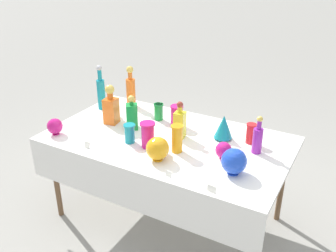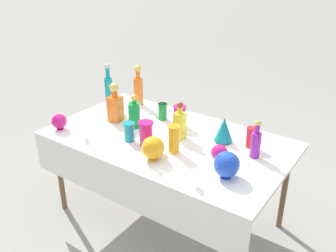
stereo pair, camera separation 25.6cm
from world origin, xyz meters
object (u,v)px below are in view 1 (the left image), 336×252
object	(u,v)px
round_bowl_3	(55,126)
cardboard_box_behind_left	(172,137)
slender_vase_2	(251,133)
round_bowl_1	(234,161)
round_bowl_2	(158,149)
square_decanter_0	(180,123)
tall_bottle_1	(131,89)
tall_bottle_0	(101,91)
slender_vase_3	(148,134)
tall_bottle_2	(258,138)
square_decanter_1	(132,115)
square_decanter_2	(111,107)
slender_vase_5	(130,133)
fluted_vase_0	(224,127)
slender_vase_1	(177,115)
slender_vase_4	(177,138)
round_bowl_0	(224,150)
slender_vase_0	(159,111)

from	to	relation	value
round_bowl_3	cardboard_box_behind_left	world-z (taller)	round_bowl_3
slender_vase_2	round_bowl_1	size ratio (longest dim) A/B	0.87
round_bowl_2	square_decanter_0	bearing A→B (deg)	93.79
tall_bottle_1	cardboard_box_behind_left	world-z (taller)	tall_bottle_1
tall_bottle_0	slender_vase_2	xyz separation A→B (m)	(1.37, 0.02, -0.08)
slender_vase_3	round_bowl_2	distance (m)	0.20
tall_bottle_2	square_decanter_1	xyz separation A→B (m)	(-0.99, -0.10, 0.01)
square_decanter_2	slender_vase_2	bearing A→B (deg)	11.26
slender_vase_3	slender_vase_5	size ratio (longest dim) A/B	1.32
tall_bottle_2	slender_vase_5	distance (m)	0.93
slender_vase_3	fluted_vase_0	xyz separation A→B (m)	(0.43, 0.39, -0.00)
slender_vase_5	round_bowl_1	world-z (taller)	round_bowl_1
tall_bottle_1	fluted_vase_0	world-z (taller)	tall_bottle_1
slender_vase_1	slender_vase_4	world-z (taller)	slender_vase_4
slender_vase_3	round_bowl_0	bearing A→B (deg)	11.81
slender_vase_4	fluted_vase_0	size ratio (longest dim) A/B	1.06
square_decanter_1	slender_vase_3	world-z (taller)	square_decanter_1
square_decanter_1	slender_vase_5	world-z (taller)	square_decanter_1
cardboard_box_behind_left	round_bowl_3	bearing A→B (deg)	-101.09
slender_vase_3	round_bowl_0	xyz separation A→B (m)	(0.54, 0.11, -0.04)
round_bowl_0	round_bowl_2	xyz separation A→B (m)	(-0.39, -0.24, 0.02)
slender_vase_2	slender_vase_5	world-z (taller)	slender_vase_2
slender_vase_3	round_bowl_1	size ratio (longest dim) A/B	1.10
round_bowl_0	round_bowl_2	bearing A→B (deg)	-148.45
tall_bottle_1	slender_vase_0	bearing A→B (deg)	-21.10
tall_bottle_0	slender_vase_4	size ratio (longest dim) A/B	1.97
round_bowl_1	cardboard_box_behind_left	bearing A→B (deg)	132.08
slender_vase_1	slender_vase_5	bearing A→B (deg)	-111.50
tall_bottle_0	slender_vase_0	size ratio (longest dim) A/B	2.84
tall_bottle_1	square_decanter_0	world-z (taller)	tall_bottle_1
square_decanter_1	slender_vase_4	distance (m)	0.51
cardboard_box_behind_left	square_decanter_2	bearing A→B (deg)	-90.89
tall_bottle_2	square_decanter_0	bearing A→B (deg)	-174.35
tall_bottle_2	fluted_vase_0	distance (m)	0.30
cardboard_box_behind_left	slender_vase_3	bearing A→B (deg)	-69.15
round_bowl_0	fluted_vase_0	bearing A→B (deg)	111.86
square_decanter_2	slender_vase_5	distance (m)	0.39
round_bowl_3	cardboard_box_behind_left	xyz separation A→B (m)	(0.27, 1.40, -0.65)
square_decanter_2	round_bowl_3	distance (m)	0.47
slender_vase_2	slender_vase_5	bearing A→B (deg)	-151.30
tall_bottle_1	slender_vase_5	world-z (taller)	tall_bottle_1
tall_bottle_0	slender_vase_0	xyz separation A→B (m)	(0.57, 0.04, -0.09)
slender_vase_4	cardboard_box_behind_left	size ratio (longest dim) A/B	0.39
slender_vase_5	tall_bottle_0	bearing A→B (deg)	144.74
tall_bottle_2	slender_vase_2	xyz separation A→B (m)	(-0.08, 0.12, -0.03)
square_decanter_1	square_decanter_2	size ratio (longest dim) A/B	0.85
slender_vase_5	round_bowl_1	size ratio (longest dim) A/B	0.83
tall_bottle_0	slender_vase_1	xyz separation A→B (m)	(0.75, 0.02, -0.07)
tall_bottle_2	slender_vase_5	size ratio (longest dim) A/B	1.93
tall_bottle_0	fluted_vase_0	distance (m)	1.18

